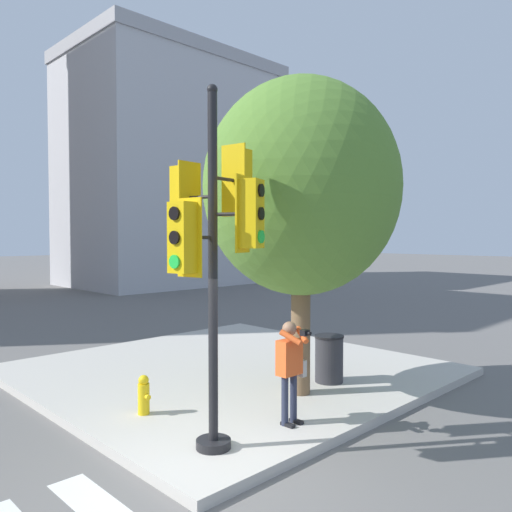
{
  "coord_description": "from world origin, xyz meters",
  "views": [
    {
      "loc": [
        -3.8,
        -4.79,
        3.06
      ],
      "look_at": [
        1.54,
        0.66,
        2.77
      ],
      "focal_mm": 35.0,
      "sensor_mm": 36.0,
      "label": 1
    }
  ],
  "objects_px": {
    "person_photographer": "(291,363)",
    "trash_bin": "(329,358)",
    "traffic_signal_pole": "(214,233)",
    "street_tree": "(301,188)",
    "fire_hydrant": "(144,395)"
  },
  "relations": [
    {
      "from": "person_photographer",
      "to": "trash_bin",
      "type": "relative_size",
      "value": 1.71
    },
    {
      "from": "traffic_signal_pole",
      "to": "street_tree",
      "type": "xyz_separation_m",
      "value": [
        2.67,
        0.72,
        0.85
      ]
    },
    {
      "from": "traffic_signal_pole",
      "to": "trash_bin",
      "type": "distance_m",
      "value": 4.49
    },
    {
      "from": "person_photographer",
      "to": "fire_hydrant",
      "type": "height_order",
      "value": "person_photographer"
    },
    {
      "from": "traffic_signal_pole",
      "to": "street_tree",
      "type": "height_order",
      "value": "street_tree"
    },
    {
      "from": "person_photographer",
      "to": "trash_bin",
      "type": "bearing_deg",
      "value": 23.11
    },
    {
      "from": "traffic_signal_pole",
      "to": "street_tree",
      "type": "distance_m",
      "value": 2.89
    },
    {
      "from": "street_tree",
      "to": "fire_hydrant",
      "type": "xyz_separation_m",
      "value": [
        -2.67,
        1.09,
        -3.48
      ]
    },
    {
      "from": "person_photographer",
      "to": "fire_hydrant",
      "type": "bearing_deg",
      "value": 125.64
    },
    {
      "from": "street_tree",
      "to": "traffic_signal_pole",
      "type": "bearing_deg",
      "value": -164.87
    },
    {
      "from": "traffic_signal_pole",
      "to": "street_tree",
      "type": "bearing_deg",
      "value": 15.13
    },
    {
      "from": "street_tree",
      "to": "fire_hydrant",
      "type": "height_order",
      "value": "street_tree"
    },
    {
      "from": "street_tree",
      "to": "fire_hydrant",
      "type": "relative_size",
      "value": 8.97
    },
    {
      "from": "traffic_signal_pole",
      "to": "fire_hydrant",
      "type": "height_order",
      "value": "traffic_signal_pole"
    },
    {
      "from": "fire_hydrant",
      "to": "trash_bin",
      "type": "distance_m",
      "value": 3.79
    }
  ]
}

